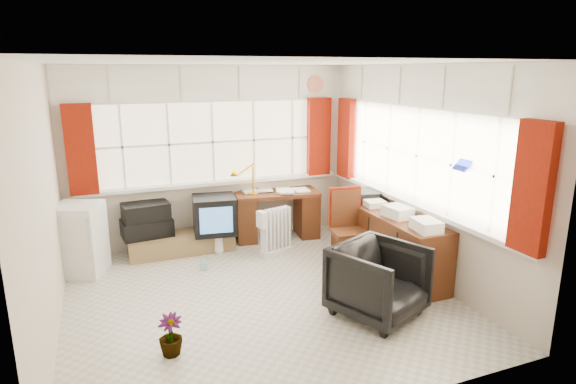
% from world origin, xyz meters
% --- Properties ---
extents(ground, '(4.00, 4.00, 0.00)m').
position_xyz_m(ground, '(0.00, 0.00, 0.00)').
color(ground, beige).
rests_on(ground, ground).
extents(room_walls, '(4.00, 4.00, 4.00)m').
position_xyz_m(room_walls, '(0.00, 0.00, 1.50)').
color(room_walls, beige).
rests_on(room_walls, ground).
extents(window_back, '(3.70, 0.12, 3.60)m').
position_xyz_m(window_back, '(0.00, 1.94, 0.95)').
color(window_back, '#FFEBC9').
rests_on(window_back, room_walls).
extents(window_right, '(0.12, 3.70, 3.60)m').
position_xyz_m(window_right, '(1.94, 0.00, 0.95)').
color(window_right, '#FFEBC9').
rests_on(window_right, room_walls).
extents(curtains, '(3.83, 3.83, 1.15)m').
position_xyz_m(curtains, '(0.92, 0.93, 1.46)').
color(curtains, maroon).
rests_on(curtains, room_walls).
extents(overhead_cabinets, '(3.98, 3.98, 0.48)m').
position_xyz_m(overhead_cabinets, '(0.98, 0.98, 2.25)').
color(overhead_cabinets, white).
rests_on(overhead_cabinets, room_walls).
extents(desk, '(1.28, 0.76, 0.74)m').
position_xyz_m(desk, '(0.87, 1.80, 0.39)').
color(desk, '#592C15').
rests_on(desk, ground).
extents(desk_lamp, '(0.19, 0.18, 0.46)m').
position_xyz_m(desk_lamp, '(0.51, 1.76, 1.02)').
color(desk_lamp, '#E4B209').
rests_on(desk_lamp, desk).
extents(task_chair, '(0.49, 0.51, 1.01)m').
position_xyz_m(task_chair, '(1.30, 0.43, 0.54)').
color(task_chair, black).
rests_on(task_chair, ground).
extents(office_chair, '(1.06, 1.07, 0.74)m').
position_xyz_m(office_chair, '(1.00, -0.80, 0.37)').
color(office_chair, black).
rests_on(office_chair, ground).
extents(radiator, '(0.46, 0.29, 0.64)m').
position_xyz_m(radiator, '(0.62, 1.14, 0.26)').
color(radiator, white).
rests_on(radiator, ground).
extents(credenza, '(0.50, 2.00, 0.85)m').
position_xyz_m(credenza, '(1.73, 0.20, 0.39)').
color(credenza, '#592C15').
rests_on(credenza, ground).
extents(file_tray, '(0.36, 0.43, 0.13)m').
position_xyz_m(file_tray, '(1.72, 0.73, 0.82)').
color(file_tray, black).
rests_on(file_tray, credenza).
extents(tv_bench, '(1.40, 0.50, 0.25)m').
position_xyz_m(tv_bench, '(-0.55, 1.72, 0.12)').
color(tv_bench, olive).
rests_on(tv_bench, ground).
extents(crt_tv, '(0.63, 0.60, 0.51)m').
position_xyz_m(crt_tv, '(-0.10, 1.61, 0.51)').
color(crt_tv, black).
rests_on(crt_tv, tv_bench).
extents(hifi_stack, '(0.68, 0.48, 0.46)m').
position_xyz_m(hifi_stack, '(-0.98, 1.81, 0.47)').
color(hifi_stack, black).
rests_on(hifi_stack, tv_bench).
extents(mini_fridge, '(0.67, 0.68, 0.88)m').
position_xyz_m(mini_fridge, '(-1.80, 1.43, 0.44)').
color(mini_fridge, white).
rests_on(mini_fridge, ground).
extents(spray_bottle_a, '(0.14, 0.14, 0.33)m').
position_xyz_m(spray_bottle_a, '(-0.08, 1.48, 0.17)').
color(spray_bottle_a, white).
rests_on(spray_bottle_a, ground).
extents(spray_bottle_b, '(0.10, 0.10, 0.18)m').
position_xyz_m(spray_bottle_b, '(-0.40, 0.99, 0.09)').
color(spray_bottle_b, '#7FBEBC').
rests_on(spray_bottle_b, ground).
extents(flower_vase, '(0.27, 0.27, 0.38)m').
position_xyz_m(flower_vase, '(-1.06, -0.75, 0.19)').
color(flower_vase, black).
rests_on(flower_vase, ground).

